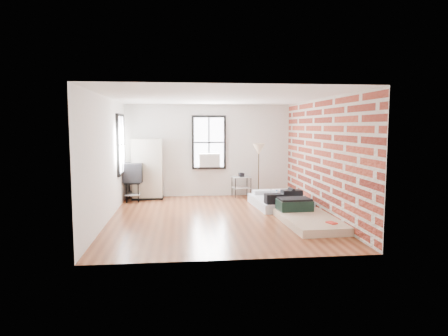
{
  "coord_description": "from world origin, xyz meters",
  "views": [
    {
      "loc": [
        -0.84,
        -9.18,
        2.14
      ],
      "look_at": [
        0.18,
        0.3,
        1.14
      ],
      "focal_mm": 32.0,
      "sensor_mm": 36.0,
      "label": 1
    }
  ],
  "objects": [
    {
      "name": "wardrobe",
      "position": [
        -1.84,
        2.65,
        0.88
      ],
      "size": [
        0.9,
        0.52,
        1.78
      ],
      "rotation": [
        0.0,
        0.0,
        -0.01
      ],
      "color": "black",
      "rests_on": "ground"
    },
    {
      "name": "side_table",
      "position": [
        0.97,
        2.72,
        0.5
      ],
      "size": [
        0.61,
        0.52,
        0.73
      ],
      "rotation": [
        0.0,
        0.0,
        0.15
      ],
      "color": "black",
      "rests_on": "ground"
    },
    {
      "name": "tv_stand",
      "position": [
        -2.21,
        2.4,
        0.79
      ],
      "size": [
        0.55,
        0.78,
        1.1
      ],
      "rotation": [
        0.0,
        0.0,
        0.01
      ],
      "color": "black",
      "rests_on": "ground"
    },
    {
      "name": "room_shell",
      "position": [
        0.23,
        0.36,
        1.74
      ],
      "size": [
        5.02,
        6.02,
        2.8
      ],
      "color": "silver",
      "rests_on": "ground"
    },
    {
      "name": "mattress_bare",
      "position": [
        1.92,
        -0.7,
        0.14
      ],
      "size": [
        1.19,
        2.14,
        0.45
      ],
      "rotation": [
        0.0,
        0.0,
        0.04
      ],
      "color": "#C7AE90",
      "rests_on": "ground"
    },
    {
      "name": "floor_lamp",
      "position": [
        1.41,
        2.28,
        1.39
      ],
      "size": [
        0.35,
        0.35,
        1.63
      ],
      "color": "black",
      "rests_on": "ground"
    },
    {
      "name": "mattress_main",
      "position": [
        1.75,
        1.09,
        0.16
      ],
      "size": [
        1.43,
        1.86,
        0.57
      ],
      "rotation": [
        0.0,
        0.0,
        0.08
      ],
      "color": "silver",
      "rests_on": "ground"
    },
    {
      "name": "ground",
      "position": [
        0.0,
        0.0,
        0.0
      ],
      "size": [
        6.0,
        6.0,
        0.0
      ],
      "primitive_type": "plane",
      "color": "brown",
      "rests_on": "ground"
    }
  ]
}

